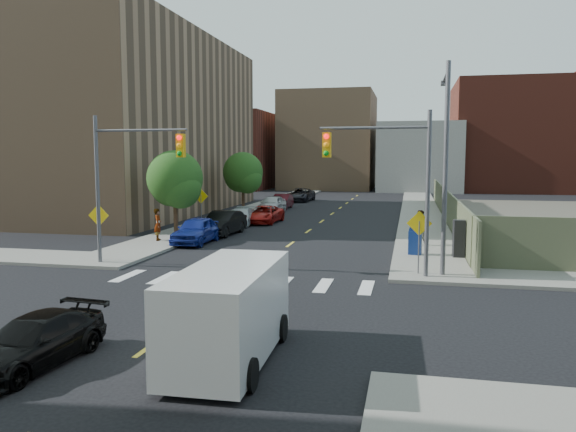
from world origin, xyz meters
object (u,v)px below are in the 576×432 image
at_px(black_sedan, 34,341).
at_px(payphone, 459,238).
at_px(pedestrian_east, 419,227).
at_px(parked_car_red, 264,214).
at_px(mailbox, 415,240).
at_px(parked_car_blue, 196,230).
at_px(parked_car_black, 223,223).
at_px(cargo_van, 231,309).
at_px(parked_car_grey, 300,195).
at_px(parked_car_maroon, 282,201).
at_px(parked_car_silver, 241,217).
at_px(parked_car_white, 272,204).
at_px(pedestrian_west, 158,225).

distance_m(black_sedan, payphone, 20.40).
bearing_deg(pedestrian_east, black_sedan, 66.55).
bearing_deg(black_sedan, payphone, 61.66).
distance_m(parked_car_red, mailbox, 17.00).
relative_size(parked_car_blue, payphone, 2.47).
relative_size(parked_car_red, pedestrian_east, 2.46).
distance_m(parked_car_black, mailbox, 13.49).
distance_m(parked_car_red, cargo_van, 29.18).
bearing_deg(parked_car_grey, parked_car_maroon, -85.60).
height_order(parked_car_black, parked_car_silver, parked_car_black).
distance_m(parked_car_red, parked_car_white, 7.93).
height_order(parked_car_maroon, parked_car_grey, parked_car_grey).
bearing_deg(parked_car_red, parked_car_black, -95.10).
bearing_deg(parked_car_maroon, mailbox, -64.13).
xyz_separation_m(parked_car_red, parked_car_maroon, (-1.30, 11.92, 0.05)).
bearing_deg(payphone, pedestrian_west, 166.83).
xyz_separation_m(parked_car_red, parked_car_white, (-1.30, 7.83, 0.12)).
distance_m(parked_car_grey, payphone, 37.27).
bearing_deg(black_sedan, mailbox, 67.27).
bearing_deg(payphone, parked_car_red, 129.33).
bearing_deg(mailbox, payphone, 0.87).
xyz_separation_m(parked_car_blue, parked_car_silver, (0.00, 8.91, -0.13)).
bearing_deg(pedestrian_east, parked_car_silver, -29.10).
height_order(parked_car_maroon, pedestrian_east, pedestrian_east).
distance_m(parked_car_black, black_sedan, 23.16).
bearing_deg(parked_car_silver, mailbox, -44.97).
height_order(cargo_van, mailbox, cargo_van).
distance_m(parked_car_blue, parked_car_red, 10.83).
relative_size(parked_car_maroon, pedestrian_west, 2.30).
xyz_separation_m(mailbox, payphone, (2.10, -0.30, 0.18)).
xyz_separation_m(parked_car_black, pedestrian_east, (12.48, -2.39, 0.35)).
xyz_separation_m(parked_car_red, pedestrian_west, (-3.59, -11.03, 0.43)).
xyz_separation_m(parked_car_blue, parked_car_red, (1.30, 10.75, -0.11)).
distance_m(parked_car_black, cargo_van, 22.72).
relative_size(parked_car_grey, cargo_van, 1.01).
bearing_deg(parked_car_maroon, parked_car_red, -85.00).
height_order(parked_car_grey, cargo_van, cargo_van).
relative_size(mailbox, pedestrian_west, 0.81).
height_order(mailbox, payphone, payphone).
height_order(parked_car_white, parked_car_maroon, parked_car_white).
distance_m(parked_car_silver, payphone, 18.46).
bearing_deg(payphone, mailbox, 165.44).
distance_m(parked_car_white, parked_car_maroon, 4.10).
height_order(parked_car_blue, parked_car_grey, parked_car_blue).
height_order(parked_car_black, parked_car_white, parked_car_white).
height_order(parked_car_maroon, pedestrian_west, pedestrian_west).
bearing_deg(parked_car_maroon, black_sedan, -86.63).
xyz_separation_m(parked_car_white, mailbox, (12.60, -20.53, 0.10)).
height_order(parked_car_blue, parked_car_red, parked_car_blue).
distance_m(parked_car_red, pedestrian_west, 11.60).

